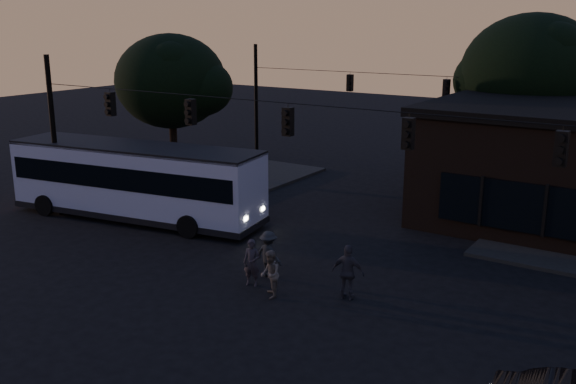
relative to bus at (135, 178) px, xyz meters
The scene contains 11 objects.
ground 11.08m from the bus, 30.34° to the right, with size 120.00×120.00×0.00m, color black.
sidewalk_far_left 9.84m from the bus, 118.39° to the left, with size 14.00×10.00×0.15m, color black.
tree_behind 21.67m from the bus, 50.89° to the left, with size 7.60×7.60×9.43m.
tree_left 9.50m from the bus, 121.50° to the left, with size 6.40×6.40×8.30m.
signal_rig_near 9.85m from the bus, ahead, with size 26.24×0.30×7.50m.
signal_rig_far 17.42m from the bus, 57.00° to the left, with size 26.24×0.30×7.50m.
bus is the anchor object (origin of this frame).
pedestrian_a 9.80m from the bus, 20.33° to the right, with size 0.61×0.40×1.67m, color black.
pedestrian_b 11.00m from the bus, 20.66° to the right, with size 0.79×0.62×1.63m, color #4C4845.
pedestrian_c 12.79m from the bus, 11.69° to the right, with size 1.11×0.46×1.90m, color #292932.
pedestrian_d 9.57m from the bus, 14.86° to the right, with size 1.11×0.64×1.72m, color black.
Camera 1 is at (12.20, -14.65, 8.96)m, focal length 40.00 mm.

